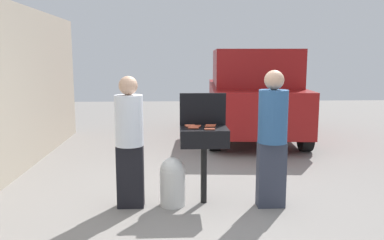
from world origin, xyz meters
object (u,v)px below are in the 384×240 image
Objects in this scene: hot_dog_4 at (191,126)px; propane_tank at (173,181)px; hot_dog_5 at (194,127)px; hot_dog_0 at (210,129)px; hot_dog_1 at (210,126)px; parked_minivan at (252,93)px; hot_dog_7 at (190,125)px; bbq_grill at (204,140)px; hot_dog_6 at (193,128)px; hot_dog_3 at (196,126)px; person_right at (272,134)px; hot_dog_2 at (211,125)px; person_left at (129,137)px.

hot_dog_4 is 0.21× the size of propane_tank.
hot_dog_4 is 0.06m from hot_dog_5.
propane_tank is at bearing 171.03° from hot_dog_0.
propane_tank is (-0.28, -0.08, -0.67)m from hot_dog_5.
parked_minivan is at bearing 72.06° from hot_dog_1.
parked_minivan is (1.63, 4.16, 0.04)m from hot_dog_7.
hot_dog_1 is 0.24m from hot_dog_4.
bbq_grill is at bearing -36.55° from hot_dog_7.
hot_dog_3 is at bearing 76.06° from hot_dog_6.
hot_dog_5 is at bearing -12.60° from person_right.
hot_dog_0 is 0.28m from hot_dog_2.
parked_minivan reaches higher than hot_dog_5.
hot_dog_2 is at bearing 52.12° from bbq_grill.
person_right reaches higher than propane_tank.
hot_dog_0 is 0.29m from hot_dog_4.
person_left is (-0.92, -0.10, 0.06)m from bbq_grill.
hot_dog_3 is at bearing 73.86° from parked_minivan.
hot_dog_3 and hot_dog_4 have the same top height.
hot_dog_1 reaches higher than propane_tank.
parked_minivan is at bearing 68.62° from hot_dog_7.
person_right is 0.38× the size of parked_minivan.
bbq_grill is 0.22m from hot_dog_6.
parked_minivan reaches higher than person_left.
hot_dog_5 is 0.97m from person_right.
bbq_grill is at bearing -39.45° from hot_dog_3.
person_left is at bearing -177.37° from propane_tank.
hot_dog_7 is (-0.02, 0.08, 0.00)m from hot_dog_4.
bbq_grill is at bearing -153.91° from hot_dog_1.
parked_minivan is at bearing 72.52° from hot_dog_0.
hot_dog_4 is 0.11m from hot_dog_6.
hot_dog_6 is 0.72m from propane_tank.
hot_dog_1 is at bearing 26.09° from bbq_grill.
hot_dog_3 is 1.00× the size of hot_dog_5.
hot_dog_6 is at bearing 74.06° from parked_minivan.
parked_minivan is at bearing 66.99° from propane_tank.
hot_dog_4 is 1.00× the size of hot_dog_7.
hot_dog_5 is at bearing 16.85° from propane_tank.
hot_dog_0 is at bearing -3.46° from person_right.
hot_dog_2 is at bearing 12.70° from hot_dog_3.
hot_dog_4 is 4.53m from parked_minivan.
hot_dog_3 is 0.08× the size of person_left.
person_left is (-0.79, -0.04, -0.10)m from hot_dog_6.
hot_dog_2 and hot_dog_7 have the same top height.
hot_dog_7 is at bearing 101.58° from hot_dog_6.
propane_tank is at bearing 71.14° from parked_minivan.
hot_dog_3 is at bearing -167.30° from hot_dog_2.
hot_dog_1 is 0.18m from hot_dog_3.
hot_dog_2 is at bearing 28.63° from hot_dog_5.
hot_dog_6 is (-0.13, -0.06, 0.16)m from bbq_grill.
hot_dog_3 is at bearing 75.39° from hot_dog_5.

